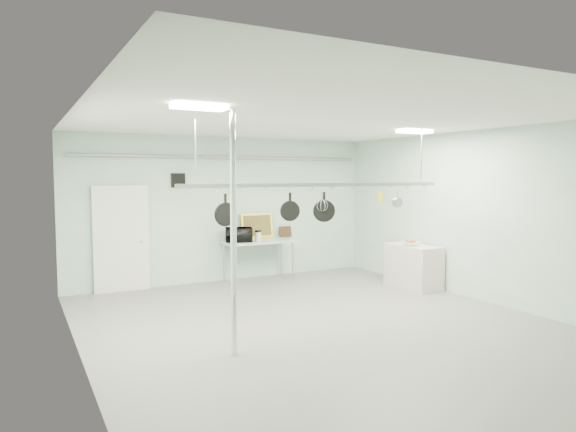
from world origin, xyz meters
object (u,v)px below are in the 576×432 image
microwave (239,235)px  skillet_left (225,209)px  skillet_right (324,207)px  coffee_canister (258,236)px  prep_table (259,244)px  skillet_mid (290,207)px  chrome_pole (233,234)px  side_cabinet (413,266)px  pot_rack (322,183)px  fruit_bowl (411,244)px

microwave → skillet_left: (-1.58, -3.28, 0.80)m
skillet_left → skillet_right: size_ratio=0.94×
coffee_canister → skillet_right: bearing=-95.5°
prep_table → skillet_mid: bearing=-106.6°
prep_table → skillet_mid: size_ratio=3.57×
skillet_mid → skillet_left: bearing=-167.4°
chrome_pole → microwave: (1.82, 4.18, -0.54)m
chrome_pole → skillet_right: (1.95, 0.90, 0.24)m
skillet_left → skillet_mid: bearing=-3.7°
side_cabinet → pot_rack: bearing=-159.6°
side_cabinet → skillet_right: skillet_right is taller
side_cabinet → coffee_canister: size_ratio=6.06×
coffee_canister → skillet_right: 3.35m
microwave → skillet_mid: bearing=99.3°
pot_rack → fruit_bowl: size_ratio=14.22×
chrome_pole → skillet_left: bearing=75.0°
skillet_mid → skillet_right: (0.63, 0.00, -0.02)m
fruit_bowl → skillet_right: 3.13m
side_cabinet → skillet_right: bearing=-159.3°
skillet_left → skillet_mid: (1.08, 0.00, 0.00)m
microwave → skillet_left: size_ratio=1.25×
coffee_canister → chrome_pole: bearing=-118.7°
pot_rack → microwave: bearing=91.4°
coffee_canister → skillet_mid: 3.47m
prep_table → side_cabinet: 3.39m
pot_rack → skillet_mid: 0.69m
skillet_left → microwave: bearing=60.6°
fruit_bowl → skillet_mid: (-3.43, -1.06, 0.92)m
fruit_bowl → skillet_right: bearing=-159.2°
skillet_mid → microwave: bearing=93.9°
fruit_bowl → skillet_left: 4.72m
chrome_pole → skillet_mid: bearing=34.3°
fruit_bowl → prep_table: bearing=137.6°
pot_rack → prep_table: bearing=83.1°
side_cabinet → coffee_canister: coffee_canister is taller
fruit_bowl → skillet_mid: size_ratio=0.75×
side_cabinet → coffee_canister: bearing=140.6°
prep_table → microwave: microwave is taller
skillet_mid → pot_rack: bearing=12.6°
side_cabinet → prep_table: bearing=139.2°
prep_table → skillet_mid: skillet_mid is taller
side_cabinet → microwave: bearing=144.3°
coffee_canister → skillet_left: skillet_left is taller
microwave → skillet_mid: skillet_mid is taller
prep_table → microwave: 0.53m
skillet_left → side_cabinet: bearing=9.7°
microwave → coffee_canister: 0.45m
prep_table → coffee_canister: coffee_canister is taller
skillet_mid → chrome_pole: bearing=-133.0°
chrome_pole → prep_table: chrome_pole is taller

